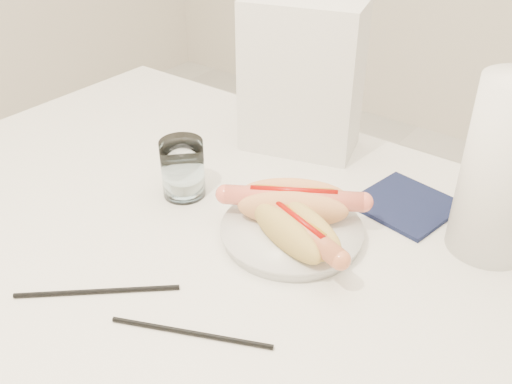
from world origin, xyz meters
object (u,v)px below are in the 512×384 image
Objects in this scene: table at (224,256)px; hotdog_left at (293,203)px; hotdog_right at (295,229)px; napkin_box at (302,77)px; paper_towel_roll at (506,170)px; water_glass at (183,169)px; plate at (292,233)px.

hotdog_left is (0.09, 0.06, 0.10)m from table.
napkin_box is (-0.17, 0.27, 0.10)m from hotdog_right.
napkin_box is 1.07× the size of paper_towel_roll.
hotdog_right is at bearing -84.43° from hotdog_left.
table is at bearing -15.45° from water_glass.
napkin_box is (-0.05, 0.28, 0.20)m from table.
hotdog_left is at bearing 121.33° from plate.
plate is 1.09× the size of hotdog_right.
hotdog_left is 0.29m from paper_towel_roll.
water_glass is at bearing -159.90° from paper_towel_roll.
water_glass is 0.35× the size of napkin_box.
table is 6.41× the size of hotdog_left.
napkin_box reaches higher than paper_towel_roll.
napkin_box is at bearing 90.26° from hotdog_left.
water_glass is 0.27m from napkin_box.
napkin_box is (-0.15, 0.24, 0.13)m from plate.
napkin_box is at bearing 121.55° from plate.
hotdog_right is 1.91× the size of water_glass.
napkin_box is at bearing 77.61° from water_glass.
napkin_box is 0.39m from paper_towel_roll.
hotdog_right is 0.68× the size of napkin_box.
hotdog_left is at bearing 9.61° from water_glass.
water_glass is (-0.11, 0.03, 0.11)m from table.
napkin_box is at bearing 100.03° from table.
hotdog_left is 0.74× the size of paper_towel_roll.
plate is 0.30m from paper_towel_roll.
water_glass reaches higher than table.
hotdog_left is at bearing -75.07° from napkin_box.
paper_towel_roll reaches higher than plate.
hotdog_left reaches higher than table.
table is 0.13m from plate.
table is 6.53× the size of hotdog_right.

